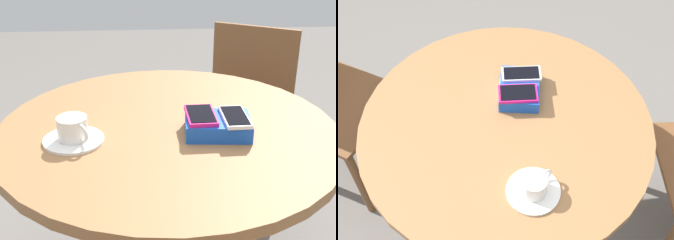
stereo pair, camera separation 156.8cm
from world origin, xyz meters
TOP-DOWN VIEW (x-y plane):
  - round_table at (0.00, 0.00)m, footprint 0.94×0.94m
  - phone_box at (-0.13, 0.05)m, footprint 0.18×0.14m
  - phone_white at (-0.17, 0.06)m, footprint 0.07×0.13m
  - phone_magenta at (-0.08, 0.04)m, footprint 0.08×0.13m
  - saucer at (0.25, 0.07)m, footprint 0.16×0.16m
  - coffee_cup at (0.25, 0.07)m, footprint 0.09×0.09m
  - chair_near_window at (-0.39, -0.74)m, footprint 0.55×0.55m

SIDE VIEW (x-z plane):
  - chair_near_window at x=-0.39m, z-range 0.03..0.84m
  - round_table at x=0.00m, z-range 0.25..1.00m
  - saucer at x=0.25m, z-range 0.75..0.76m
  - phone_box at x=-0.13m, z-range 0.75..0.79m
  - coffee_cup at x=0.25m, z-range 0.76..0.82m
  - phone_white at x=-0.17m, z-range 0.79..0.81m
  - phone_magenta at x=-0.08m, z-range 0.79..0.81m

